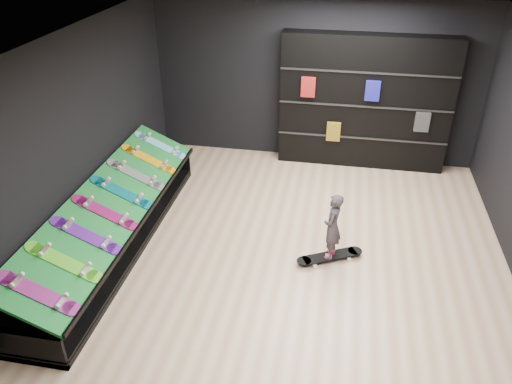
% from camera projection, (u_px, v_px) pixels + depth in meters
% --- Properties ---
extents(floor, '(6.00, 7.00, 0.01)m').
position_uv_depth(floor, '(289.00, 264.00, 6.94)').
color(floor, tan).
rests_on(floor, ground).
extents(ceiling, '(6.00, 7.00, 0.01)m').
position_uv_depth(ceiling, '(298.00, 47.00, 5.42)').
color(ceiling, white).
rests_on(ceiling, ground).
extents(wall_back, '(6.00, 0.02, 3.00)m').
position_uv_depth(wall_back, '(316.00, 82.00, 9.15)').
color(wall_back, black).
rests_on(wall_back, ground).
extents(wall_left, '(0.02, 7.00, 3.00)m').
position_uv_depth(wall_left, '(69.00, 150.00, 6.66)').
color(wall_left, black).
rests_on(wall_left, ground).
extents(display_rack, '(0.90, 4.50, 0.50)m').
position_uv_depth(display_rack, '(114.00, 230.00, 7.22)').
color(display_rack, black).
rests_on(display_rack, ground).
extents(turf_ramp, '(0.92, 4.50, 0.46)m').
position_uv_depth(turf_ramp, '(113.00, 204.00, 6.98)').
color(turf_ramp, '#0F6022').
rests_on(turf_ramp, display_rack).
extents(back_shelving, '(3.05, 0.36, 2.44)m').
position_uv_depth(back_shelving, '(365.00, 103.00, 9.00)').
color(back_shelving, black).
rests_on(back_shelving, ground).
extents(floor_skateboard, '(0.97, 0.65, 0.09)m').
position_uv_depth(floor_skateboard, '(330.00, 258.00, 7.00)').
color(floor_skateboard, black).
rests_on(floor_skateboard, ground).
extents(child, '(0.19, 0.25, 0.59)m').
position_uv_depth(child, '(331.00, 238.00, 6.83)').
color(child, black).
rests_on(child, floor_skateboard).
extents(display_board_0, '(0.93, 0.22, 0.50)m').
position_uv_depth(display_board_0, '(39.00, 293.00, 5.35)').
color(display_board_0, '#2626BF').
rests_on(display_board_0, turf_ramp).
extents(display_board_1, '(0.93, 0.22, 0.50)m').
position_uv_depth(display_board_1, '(64.00, 262.00, 5.81)').
color(display_board_1, green).
rests_on(display_board_1, turf_ramp).
extents(display_board_2, '(0.93, 0.22, 0.50)m').
position_uv_depth(display_board_2, '(86.00, 235.00, 6.27)').
color(display_board_2, purple).
rests_on(display_board_2, turf_ramp).
extents(display_board_3, '(0.93, 0.22, 0.50)m').
position_uv_depth(display_board_3, '(105.00, 212.00, 6.73)').
color(display_board_3, '#E5198C').
rests_on(display_board_3, turf_ramp).
extents(display_board_4, '(0.93, 0.22, 0.50)m').
position_uv_depth(display_board_4, '(122.00, 192.00, 7.19)').
color(display_board_4, '#0C8C99').
rests_on(display_board_4, turf_ramp).
extents(display_board_5, '(0.93, 0.22, 0.50)m').
position_uv_depth(display_board_5, '(136.00, 175.00, 7.65)').
color(display_board_5, black).
rests_on(display_board_5, turf_ramp).
extents(display_board_6, '(0.93, 0.22, 0.50)m').
position_uv_depth(display_board_6, '(149.00, 159.00, 8.11)').
color(display_board_6, orange).
rests_on(display_board_6, turf_ramp).
extents(display_board_7, '(0.93, 0.22, 0.50)m').
position_uv_depth(display_board_7, '(161.00, 145.00, 8.57)').
color(display_board_7, '#0CB2E5').
rests_on(display_board_7, turf_ramp).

